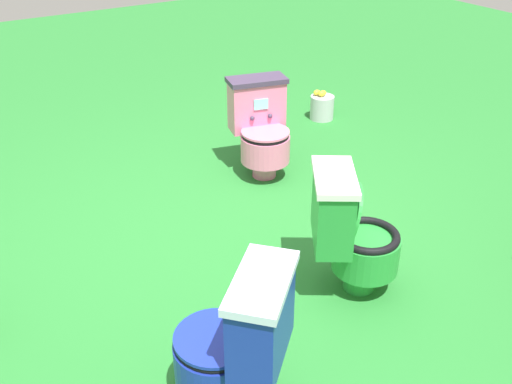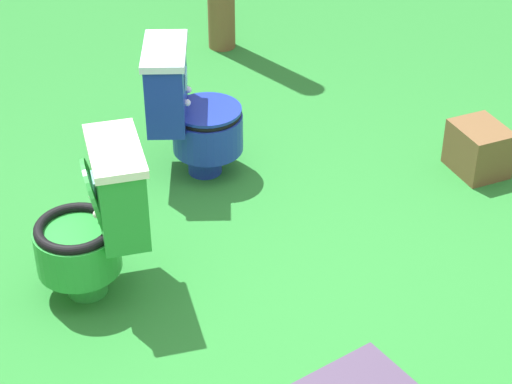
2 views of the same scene
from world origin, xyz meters
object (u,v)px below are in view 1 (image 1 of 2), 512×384
toilet_blue (236,342)px  lemon_bucket (322,107)px  toilet_green (351,232)px  toilet_pink (261,128)px

toilet_blue → lemon_bucket: size_ratio=2.63×
toilet_green → lemon_bucket: (-1.43, -2.07, -0.26)m
toilet_pink → lemon_bucket: 1.26m
toilet_green → toilet_pink: bearing=-160.7°
lemon_bucket → toilet_green: bearing=55.4°
toilet_blue → toilet_pink: same height
toilet_blue → toilet_pink: bearing=11.6°
toilet_green → toilet_blue: bearing=-34.5°
toilet_blue → toilet_green: bearing=-20.9°
toilet_blue → toilet_pink: size_ratio=1.00×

